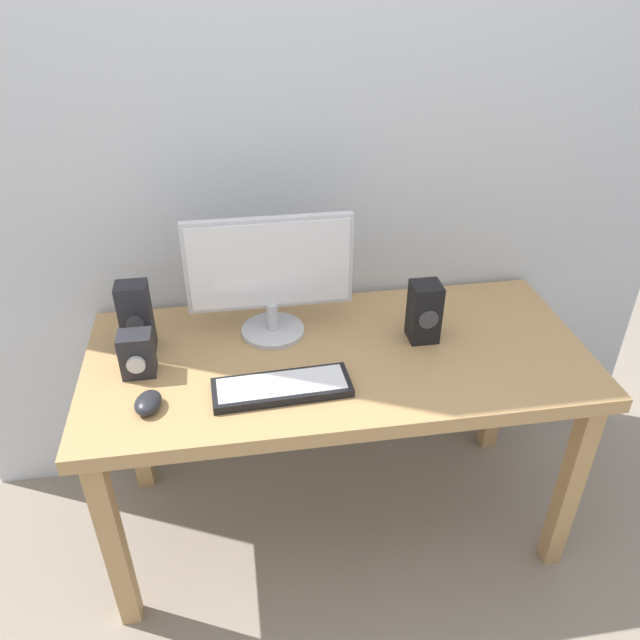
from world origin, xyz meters
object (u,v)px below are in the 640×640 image
audio_controller (137,354)px  mouse (148,403)px  speaker_left (136,317)px  desk (338,374)px  speaker_right (424,312)px  keyboard_primary (282,387)px  monitor (270,274)px

audio_controller → mouse: bearing=-77.5°
speaker_left → audio_controller: speaker_left is taller
desk → speaker_right: speaker_right is taller
desk → audio_controller: size_ratio=11.33×
desk → keyboard_primary: (-0.18, -0.15, 0.09)m
monitor → audio_controller: (-0.39, -0.16, -0.14)m
desk → speaker_left: size_ratio=6.82×
desk → audio_controller: bearing=-178.9°
keyboard_primary → desk: bearing=40.0°
keyboard_primary → audio_controller: (-0.39, 0.14, 0.05)m
monitor → keyboard_primary: 0.35m
desk → speaker_right: size_ratio=7.92×
keyboard_primary → speaker_right: (0.45, 0.19, 0.08)m
keyboard_primary → speaker_left: (-0.40, 0.27, 0.10)m
mouse → speaker_left: (-0.04, 0.29, 0.09)m
mouse → speaker_left: 0.31m
keyboard_primary → speaker_left: size_ratio=1.75×
monitor → desk: bearing=-38.3°
speaker_right → speaker_left: 0.85m
keyboard_primary → audio_controller: 0.42m
mouse → speaker_left: size_ratio=0.44×
desk → mouse: 0.57m
keyboard_primary → monitor: bearing=89.5°
monitor → mouse: size_ratio=5.18×
audio_controller → speaker_left: bearing=93.3°
mouse → audio_controller: (-0.04, 0.16, 0.05)m
mouse → speaker_right: speaker_right is taller
monitor → mouse: bearing=-138.3°
speaker_right → speaker_left: bearing=174.6°
monitor → mouse: 0.51m
speaker_right → mouse: bearing=-165.4°
desk → monitor: (-0.18, 0.14, 0.29)m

